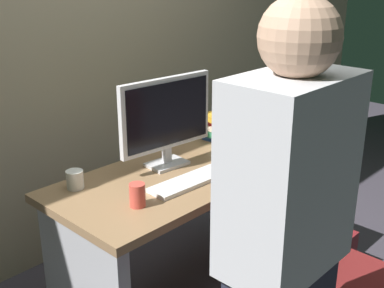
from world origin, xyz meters
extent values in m
cube|color=tan|center=(0.00, 0.87, 1.50)|extent=(6.40, 0.10, 3.00)
cube|color=#93704C|center=(0.00, 0.00, 0.71)|extent=(1.39, 0.66, 0.04)
cube|color=#B2B2B7|center=(0.63, 0.00, 0.35)|extent=(0.06, 0.58, 0.69)
cube|color=maroon|center=(0.04, -0.82, 0.46)|extent=(0.44, 0.44, 0.08)
cube|color=maroon|center=(0.04, -0.63, 0.72)|extent=(0.40, 0.06, 0.44)
cube|color=silver|center=(-0.51, -0.91, 1.14)|extent=(0.40, 0.24, 0.58)
sphere|color=tan|center=(-0.51, -0.91, 1.53)|extent=(0.22, 0.22, 0.22)
cube|color=silver|center=(-0.02, 0.11, 0.74)|extent=(0.21, 0.16, 0.02)
cube|color=silver|center=(-0.02, 0.11, 0.79)|extent=(0.04, 0.03, 0.08)
cube|color=silver|center=(-0.02, 0.11, 1.01)|extent=(0.54, 0.08, 0.36)
cube|color=black|center=(-0.02, 0.09, 1.01)|extent=(0.50, 0.05, 0.32)
cube|color=white|center=(-0.10, -0.13, 0.74)|extent=(0.44, 0.15, 0.02)
ellipsoid|color=white|center=(0.18, -0.13, 0.75)|extent=(0.06, 0.10, 0.03)
cylinder|color=#D84C3F|center=(-0.42, -0.13, 0.78)|extent=(0.07, 0.07, 0.10)
cylinder|color=white|center=(-0.50, 0.22, 0.77)|extent=(0.08, 0.08, 0.09)
cube|color=#3359A5|center=(0.48, 0.17, 0.75)|extent=(0.19, 0.18, 0.03)
cube|color=#338C59|center=(0.48, 0.18, 0.78)|extent=(0.21, 0.17, 0.04)
cube|color=beige|center=(0.48, 0.18, 0.81)|extent=(0.20, 0.15, 0.02)
cube|color=red|center=(0.48, 0.17, 0.84)|extent=(0.17, 0.17, 0.04)
cube|color=gold|center=(0.46, 0.16, 0.88)|extent=(0.22, 0.16, 0.03)
cube|color=black|center=(0.44, -0.21, 0.74)|extent=(0.08, 0.15, 0.01)
cube|color=maroon|center=(0.66, -0.52, 0.13)|extent=(0.34, 0.14, 0.26)
torus|color=maroon|center=(0.66, -0.52, 0.29)|extent=(0.18, 0.02, 0.18)
camera|label=1|loc=(-1.63, -1.59, 1.71)|focal=46.21mm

